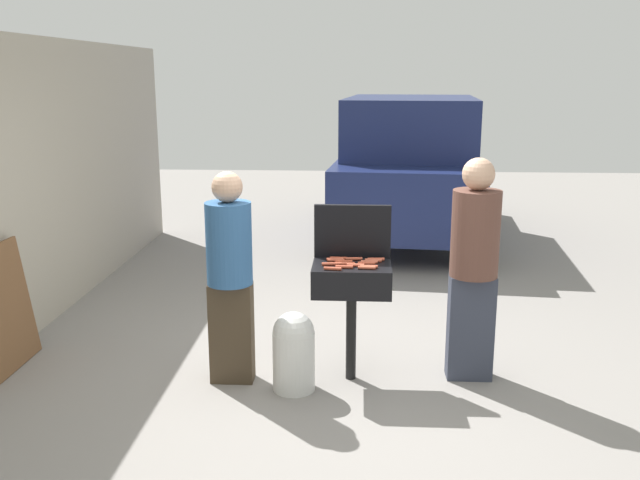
{
  "coord_description": "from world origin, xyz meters",
  "views": [
    {
      "loc": [
        0.28,
        -5.12,
        2.35
      ],
      "look_at": [
        -0.04,
        0.49,
        1.0
      ],
      "focal_mm": 39.1,
      "sensor_mm": 36.0,
      "label": 1
    }
  ],
  "objects_px": {
    "bbq_grill": "(352,283)",
    "hot_dog_5": "(336,260)",
    "hot_dog_3": "(330,264)",
    "person_right": "(474,262)",
    "hot_dog_7": "(333,269)",
    "hot_dog_12": "(369,262)",
    "person_left": "(230,270)",
    "hot_dog_2": "(355,265)",
    "parked_minivan": "(410,166)",
    "leaning_board": "(1,311)",
    "hot_dog_4": "(373,260)",
    "hot_dog_11": "(344,262)",
    "hot_dog_1": "(344,267)",
    "hot_dog_6": "(354,259)",
    "hot_dog_14": "(369,267)",
    "hot_dog_0": "(367,268)",
    "hot_dog_13": "(338,258)",
    "hot_dog_9": "(346,264)",
    "hot_dog_15": "(335,259)",
    "hot_dog_8": "(366,263)",
    "hot_dog_10": "(376,259)",
    "propane_tank": "(294,350)"
  },
  "relations": [
    {
      "from": "hot_dog_2",
      "to": "hot_dog_11",
      "type": "bearing_deg",
      "value": 134.18
    },
    {
      "from": "hot_dog_9",
      "to": "hot_dog_1",
      "type": "bearing_deg",
      "value": -97.95
    },
    {
      "from": "hot_dog_7",
      "to": "parked_minivan",
      "type": "height_order",
      "value": "parked_minivan"
    },
    {
      "from": "hot_dog_1",
      "to": "hot_dog_11",
      "type": "height_order",
      "value": "same"
    },
    {
      "from": "bbq_grill",
      "to": "hot_dog_7",
      "type": "distance_m",
      "value": 0.27
    },
    {
      "from": "person_left",
      "to": "hot_dog_2",
      "type": "bearing_deg",
      "value": 9.66
    },
    {
      "from": "hot_dog_4",
      "to": "hot_dog_14",
      "type": "height_order",
      "value": "same"
    },
    {
      "from": "bbq_grill",
      "to": "hot_dog_5",
      "type": "bearing_deg",
      "value": 151.53
    },
    {
      "from": "hot_dog_0",
      "to": "hot_dog_13",
      "type": "xyz_separation_m",
      "value": [
        -0.22,
        0.26,
        0.0
      ]
    },
    {
      "from": "hot_dog_10",
      "to": "hot_dog_11",
      "type": "distance_m",
      "value": 0.26
    },
    {
      "from": "hot_dog_6",
      "to": "leaning_board",
      "type": "bearing_deg",
      "value": -177.2
    },
    {
      "from": "hot_dog_12",
      "to": "hot_dog_13",
      "type": "relative_size",
      "value": 1.0
    },
    {
      "from": "hot_dog_10",
      "to": "propane_tank",
      "type": "bearing_deg",
      "value": -150.93
    },
    {
      "from": "parked_minivan",
      "to": "leaning_board",
      "type": "height_order",
      "value": "parked_minivan"
    },
    {
      "from": "hot_dog_5",
      "to": "hot_dog_15",
      "type": "relative_size",
      "value": 1.0
    },
    {
      "from": "hot_dog_0",
      "to": "hot_dog_3",
      "type": "distance_m",
      "value": 0.29
    },
    {
      "from": "bbq_grill",
      "to": "hot_dog_3",
      "type": "bearing_deg",
      "value": -165.46
    },
    {
      "from": "hot_dog_5",
      "to": "hot_dog_6",
      "type": "xyz_separation_m",
      "value": [
        0.14,
        0.05,
        0.0
      ]
    },
    {
      "from": "hot_dog_2",
      "to": "hot_dog_5",
      "type": "relative_size",
      "value": 1.0
    },
    {
      "from": "hot_dog_5",
      "to": "hot_dog_1",
      "type": "bearing_deg",
      "value": -69.68
    },
    {
      "from": "hot_dog_10",
      "to": "parked_minivan",
      "type": "height_order",
      "value": "parked_minivan"
    },
    {
      "from": "hot_dog_3",
      "to": "person_right",
      "type": "xyz_separation_m",
      "value": [
        1.09,
        0.12,
        0.0
      ]
    },
    {
      "from": "hot_dog_12",
      "to": "person_right",
      "type": "height_order",
      "value": "person_right"
    },
    {
      "from": "hot_dog_7",
      "to": "hot_dog_12",
      "type": "relative_size",
      "value": 1.0
    },
    {
      "from": "person_left",
      "to": "hot_dog_6",
      "type": "bearing_deg",
      "value": 20.72
    },
    {
      "from": "hot_dog_3",
      "to": "parked_minivan",
      "type": "relative_size",
      "value": 0.03
    },
    {
      "from": "hot_dog_12",
      "to": "hot_dog_13",
      "type": "xyz_separation_m",
      "value": [
        -0.24,
        0.09,
        0.0
      ]
    },
    {
      "from": "hot_dog_2",
      "to": "hot_dog_10",
      "type": "distance_m",
      "value": 0.24
    },
    {
      "from": "hot_dog_15",
      "to": "hot_dog_3",
      "type": "bearing_deg",
      "value": -101.77
    },
    {
      "from": "hot_dog_7",
      "to": "person_right",
      "type": "bearing_deg",
      "value": 12.73
    },
    {
      "from": "hot_dog_4",
      "to": "hot_dog_11",
      "type": "relative_size",
      "value": 1.0
    },
    {
      "from": "bbq_grill",
      "to": "hot_dog_15",
      "type": "distance_m",
      "value": 0.23
    },
    {
      "from": "hot_dog_2",
      "to": "hot_dog_9",
      "type": "xyz_separation_m",
      "value": [
        -0.07,
        0.04,
        0.0
      ]
    },
    {
      "from": "person_left",
      "to": "hot_dog_7",
      "type": "bearing_deg",
      "value": 2.46
    },
    {
      "from": "hot_dog_4",
      "to": "hot_dog_11",
      "type": "distance_m",
      "value": 0.23
    },
    {
      "from": "hot_dog_7",
      "to": "leaning_board",
      "type": "bearing_deg",
      "value": 176.76
    },
    {
      "from": "hot_dog_14",
      "to": "propane_tank",
      "type": "distance_m",
      "value": 0.84
    },
    {
      "from": "hot_dog_1",
      "to": "hot_dog_14",
      "type": "distance_m",
      "value": 0.18
    },
    {
      "from": "hot_dog_3",
      "to": "hot_dog_12",
      "type": "xyz_separation_m",
      "value": [
        0.3,
        0.08,
        0.0
      ]
    },
    {
      "from": "hot_dog_15",
      "to": "hot_dog_5",
      "type": "bearing_deg",
      "value": -72.59
    },
    {
      "from": "hot_dog_0",
      "to": "hot_dog_4",
      "type": "bearing_deg",
      "value": 76.13
    },
    {
      "from": "bbq_grill",
      "to": "hot_dog_1",
      "type": "distance_m",
      "value": 0.2
    },
    {
      "from": "hot_dog_8",
      "to": "person_right",
      "type": "height_order",
      "value": "person_right"
    },
    {
      "from": "hot_dog_1",
      "to": "hot_dog_6",
      "type": "bearing_deg",
      "value": 73.58
    },
    {
      "from": "hot_dog_5",
      "to": "hot_dog_12",
      "type": "xyz_separation_m",
      "value": [
        0.26,
        -0.03,
        0.0
      ]
    },
    {
      "from": "hot_dog_13",
      "to": "hot_dog_5",
      "type": "bearing_deg",
      "value": -105.74
    },
    {
      "from": "hot_dog_3",
      "to": "hot_dog_13",
      "type": "relative_size",
      "value": 1.0
    },
    {
      "from": "hot_dog_7",
      "to": "propane_tank",
      "type": "xyz_separation_m",
      "value": [
        -0.29,
        -0.06,
        -0.62
      ]
    },
    {
      "from": "hot_dog_9",
      "to": "parked_minivan",
      "type": "distance_m",
      "value": 5.15
    },
    {
      "from": "hot_dog_4",
      "to": "hot_dog_11",
      "type": "xyz_separation_m",
      "value": [
        -0.23,
        -0.05,
        0.0
      ]
    }
  ]
}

